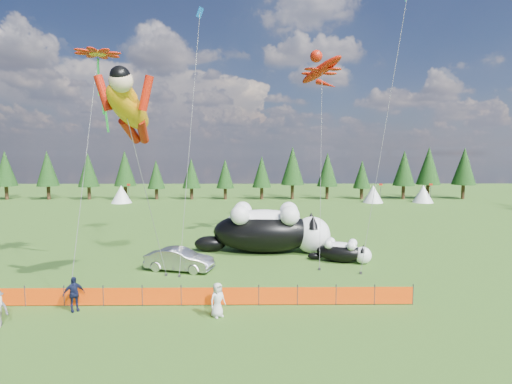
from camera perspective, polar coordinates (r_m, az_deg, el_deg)
ground at (r=24.41m, az=-6.99°, el=-13.22°), size 160.00×160.00×0.00m
safety_fence at (r=21.43m, az=-7.91°, el=-14.52°), size 22.06×0.06×1.10m
tree_line at (r=68.12m, az=-2.85°, el=2.31°), size 90.00×4.00×8.00m
festival_tents at (r=63.84m, az=6.90°, el=-0.28°), size 50.00×3.20×2.80m
cat_large at (r=31.71m, az=2.01°, el=-5.33°), size 10.81×4.26×3.90m
cat_small at (r=29.78m, az=12.31°, el=-8.28°), size 4.44×2.66×1.66m
car at (r=27.56m, az=-10.88°, el=-9.45°), size 4.82×2.67×1.51m
spectator_c at (r=22.35m, az=-24.60°, el=-13.11°), size 1.14×1.04×1.76m
spectator_e at (r=19.89m, az=-5.51°, el=-15.09°), size 0.97×0.93×1.67m
superhero_kite at (r=23.23m, az=-17.73°, el=11.32°), size 5.13×5.71×12.62m
gecko_kite at (r=36.80m, az=9.28°, el=16.82°), size 6.73×13.12×17.71m
flower_kite at (r=28.89m, az=-21.68°, el=17.59°), size 3.25×8.08×15.47m
diamond_kite_a at (r=32.03m, az=-8.17°, el=22.43°), size 1.13×6.56×19.31m
diamond_kite_b at (r=33.52m, az=20.50°, el=23.12°), size 4.66×5.56×20.48m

